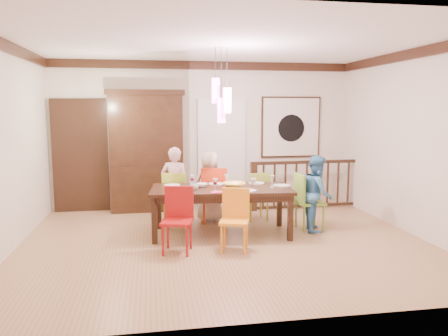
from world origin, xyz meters
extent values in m
plane|color=#9B764B|center=(0.00, 0.00, 0.00)|extent=(6.00, 6.00, 0.00)
plane|color=white|center=(0.00, 0.00, 2.90)|extent=(6.00, 6.00, 0.00)
plane|color=beige|center=(0.00, 2.50, 1.45)|extent=(6.00, 0.00, 6.00)
plane|color=beige|center=(-3.00, 0.00, 1.45)|extent=(0.00, 5.00, 5.00)
plane|color=beige|center=(3.00, 0.00, 1.45)|extent=(0.00, 5.00, 5.00)
cube|color=black|center=(-2.40, 2.45, 1.05)|extent=(1.04, 0.07, 2.24)
cube|color=silver|center=(0.35, 2.46, 1.05)|extent=(0.97, 0.05, 2.22)
cube|color=black|center=(1.80, 2.47, 1.60)|extent=(1.25, 0.04, 1.25)
cube|color=silver|center=(1.80, 2.44, 1.60)|extent=(1.18, 0.02, 1.18)
cylinder|color=black|center=(1.80, 2.43, 1.58)|extent=(0.56, 0.01, 0.56)
cube|color=#F449B7|center=(-0.07, 0.47, 2.25)|extent=(0.11, 0.11, 0.38)
cylinder|color=black|center=(-0.07, 0.47, 2.67)|extent=(0.01, 0.01, 0.46)
cube|color=#F449B7|center=(0.09, 0.37, 2.10)|extent=(0.11, 0.11, 0.38)
cylinder|color=black|center=(0.09, 0.37, 2.59)|extent=(0.01, 0.01, 0.61)
cube|color=#F449B7|center=(0.01, 0.42, 1.95)|extent=(0.11, 0.11, 0.38)
cylinder|color=black|center=(0.01, 0.42, 2.52)|extent=(0.01, 0.01, 0.76)
cube|color=black|center=(0.01, 0.42, 0.72)|extent=(2.27, 1.19, 0.05)
cube|color=black|center=(-1.00, 0.84, 0.35)|extent=(0.09, 0.09, 0.70)
cube|color=black|center=(1.02, 0.84, 0.35)|extent=(0.09, 0.09, 0.70)
cube|color=black|center=(-1.00, 0.00, 0.35)|extent=(0.09, 0.09, 0.70)
cube|color=black|center=(1.02, 0.00, 0.35)|extent=(0.09, 0.09, 0.70)
cube|color=black|center=(0.01, 0.86, 0.65)|extent=(1.98, 0.23, 0.10)
cube|color=black|center=(0.01, -0.02, 0.65)|extent=(1.98, 0.23, 0.10)
cube|color=#B4D135|center=(-0.67, 1.22, 0.44)|extent=(0.45, 0.45, 0.04)
cube|color=#B4D135|center=(-0.67, 1.22, 0.68)|extent=(0.41, 0.08, 0.45)
cylinder|color=#B4D135|center=(-0.84, 1.05, 0.22)|extent=(0.04, 0.04, 0.43)
cylinder|color=#B4D135|center=(-0.51, 1.05, 0.22)|extent=(0.04, 0.04, 0.43)
cylinder|color=#B4D135|center=(-0.84, 1.38, 0.22)|extent=(0.04, 0.04, 0.43)
cylinder|color=#B4D135|center=(-0.51, 1.38, 0.22)|extent=(0.04, 0.04, 0.43)
cube|color=red|center=(0.03, 1.17, 0.48)|extent=(0.54, 0.54, 0.04)
cube|color=red|center=(0.03, 1.17, 0.74)|extent=(0.44, 0.15, 0.49)
cylinder|color=red|center=(-0.15, 0.99, 0.23)|extent=(0.04, 0.04, 0.47)
cylinder|color=red|center=(0.21, 0.99, 0.23)|extent=(0.04, 0.04, 0.47)
cylinder|color=red|center=(-0.15, 1.35, 0.23)|extent=(0.04, 0.04, 0.47)
cylinder|color=red|center=(0.21, 1.35, 0.23)|extent=(0.04, 0.04, 0.47)
cube|color=#96AC33|center=(0.77, 1.21, 0.42)|extent=(0.45, 0.45, 0.04)
cube|color=#96AC33|center=(0.77, 1.21, 0.66)|extent=(0.40, 0.09, 0.43)
cylinder|color=#96AC33|center=(0.61, 1.05, 0.21)|extent=(0.03, 0.03, 0.41)
cylinder|color=#96AC33|center=(0.93, 1.05, 0.21)|extent=(0.03, 0.03, 0.41)
cylinder|color=#96AC33|center=(0.61, 1.37, 0.21)|extent=(0.03, 0.03, 0.41)
cylinder|color=#96AC33|center=(0.93, 1.37, 0.21)|extent=(0.03, 0.03, 0.41)
cube|color=#9B1011|center=(-0.73, -0.36, 0.44)|extent=(0.50, 0.50, 0.04)
cube|color=#9B1011|center=(-0.73, -0.36, 0.68)|extent=(0.40, 0.14, 0.45)
cylinder|color=#9B1011|center=(-0.90, -0.52, 0.21)|extent=(0.03, 0.03, 0.43)
cylinder|color=#9B1011|center=(-0.57, -0.52, 0.21)|extent=(0.03, 0.03, 0.43)
cylinder|color=#9B1011|center=(-0.90, -0.19, 0.21)|extent=(0.03, 0.03, 0.43)
cylinder|color=#9B1011|center=(-0.57, -0.19, 0.21)|extent=(0.03, 0.03, 0.43)
cube|color=orange|center=(0.06, -0.40, 0.42)|extent=(0.49, 0.49, 0.04)
cube|color=orange|center=(0.06, -0.40, 0.65)|extent=(0.38, 0.15, 0.43)
cylinder|color=orange|center=(-0.09, -0.56, 0.20)|extent=(0.03, 0.03, 0.41)
cylinder|color=orange|center=(0.22, -0.56, 0.20)|extent=(0.03, 0.03, 0.41)
cylinder|color=orange|center=(-0.09, -0.24, 0.20)|extent=(0.03, 0.03, 0.41)
cylinder|color=orange|center=(0.22, -0.24, 0.20)|extent=(0.03, 0.03, 0.41)
cube|color=#70A431|center=(1.50, 0.47, 0.45)|extent=(0.44, 0.44, 0.04)
cube|color=#70A431|center=(1.50, 0.47, 0.70)|extent=(0.06, 0.42, 0.46)
cylinder|color=#70A431|center=(1.33, 0.30, 0.22)|extent=(0.04, 0.04, 0.44)
cylinder|color=#70A431|center=(1.67, 0.30, 0.22)|extent=(0.04, 0.04, 0.44)
cylinder|color=#70A431|center=(1.33, 0.64, 0.22)|extent=(0.04, 0.04, 0.44)
cylinder|color=#70A431|center=(1.67, 0.64, 0.22)|extent=(0.04, 0.04, 0.44)
cube|color=black|center=(-1.15, 2.28, 0.44)|extent=(1.38, 0.44, 0.89)
cube|color=black|center=(-1.15, 2.30, 1.58)|extent=(1.38, 0.40, 1.38)
cube|color=black|center=(-1.15, 2.49, 1.58)|extent=(1.18, 0.02, 1.18)
cube|color=black|center=(-1.15, 2.30, 2.28)|extent=(1.48, 0.44, 0.10)
cube|color=black|center=(0.89, 1.95, 0.46)|extent=(0.12, 0.12, 0.92)
cube|color=black|center=(3.08, 1.95, 0.46)|extent=(0.12, 0.12, 0.92)
cube|color=black|center=(1.99, 1.95, 0.93)|extent=(2.32, 0.16, 0.06)
cube|color=black|center=(1.99, 1.95, 0.05)|extent=(2.20, 0.14, 0.05)
imported|color=#F7BCC7|center=(-0.67, 1.24, 0.67)|extent=(0.56, 0.45, 1.33)
imported|color=beige|center=(-0.05, 1.27, 0.62)|extent=(0.65, 0.47, 1.24)
imported|color=teal|center=(1.58, 0.39, 0.62)|extent=(0.60, 0.70, 1.24)
imported|color=yellow|center=(0.21, 0.38, 0.79)|extent=(0.37, 0.37, 0.09)
imported|color=white|center=(-0.28, 0.53, 0.78)|extent=(0.24, 0.24, 0.06)
imported|color=silver|center=(-0.43, 0.30, 0.80)|extent=(0.15, 0.15, 0.10)
imported|color=silver|center=(0.58, 0.64, 0.80)|extent=(0.13, 0.13, 0.10)
cylinder|color=white|center=(-0.74, 0.74, 0.76)|extent=(0.26, 0.26, 0.01)
cylinder|color=white|center=(-0.01, 0.75, 0.76)|extent=(0.26, 0.26, 0.01)
cylinder|color=white|center=(0.65, 0.71, 0.76)|extent=(0.26, 0.26, 0.01)
cylinder|color=white|center=(-0.68, 0.12, 0.76)|extent=(0.26, 0.26, 0.01)
cylinder|color=white|center=(0.36, 0.08, 0.76)|extent=(0.26, 0.26, 0.01)
cylinder|color=white|center=(0.99, 0.42, 0.76)|extent=(0.26, 0.26, 0.01)
cube|color=#D83359|center=(-0.12, 0.03, 0.76)|extent=(0.18, 0.14, 0.01)
camera|label=1|loc=(-1.06, -6.22, 1.98)|focal=35.00mm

